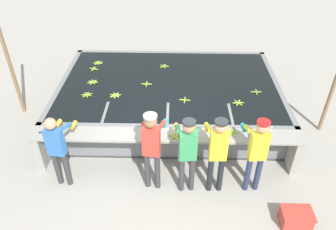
# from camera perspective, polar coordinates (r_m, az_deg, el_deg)

# --- Properties ---
(ground_plane) EXTENTS (80.00, 80.00, 0.00)m
(ground_plane) POSITION_cam_1_polar(r_m,az_deg,el_deg) (7.00, -0.27, -10.18)
(ground_plane) COLOR #A3A099
(ground_plane) RESTS_ON ground
(wash_tank) EXTENTS (5.50, 3.66, 0.88)m
(wash_tank) POSITION_cam_1_polar(r_m,az_deg,el_deg) (8.48, 0.17, 3.04)
(wash_tank) COLOR gray
(wash_tank) RESTS_ON ground
(work_ledge) EXTENTS (5.50, 0.45, 0.88)m
(work_ledge) POSITION_cam_1_polar(r_m,az_deg,el_deg) (6.71, -0.22, -4.94)
(work_ledge) COLOR #9E9E99
(work_ledge) RESTS_ON ground
(worker_0) EXTENTS (0.47, 0.73, 1.63)m
(worker_0) POSITION_cam_1_polar(r_m,az_deg,el_deg) (6.51, -18.75, -5.07)
(worker_0) COLOR #38383D
(worker_0) RESTS_ON ground
(worker_1) EXTENTS (0.47, 0.75, 1.77)m
(worker_1) POSITION_cam_1_polar(r_m,az_deg,el_deg) (6.04, -2.85, -5.10)
(worker_1) COLOR #38383D
(worker_1) RESTS_ON ground
(worker_2) EXTENTS (0.45, 0.74, 1.70)m
(worker_2) POSITION_cam_1_polar(r_m,az_deg,el_deg) (6.02, 3.43, -5.92)
(worker_2) COLOR #38383D
(worker_2) RESTS_ON ground
(worker_3) EXTENTS (0.42, 0.73, 1.71)m
(worker_3) POSITION_cam_1_polar(r_m,az_deg,el_deg) (6.07, 8.68, -5.86)
(worker_3) COLOR #1E2328
(worker_3) RESTS_ON ground
(worker_4) EXTENTS (0.44, 0.73, 1.68)m
(worker_4) POSITION_cam_1_polar(r_m,az_deg,el_deg) (6.24, 15.29, -5.73)
(worker_4) COLOR navy
(worker_4) RESTS_ON ground
(banana_bunch_floating_0) EXTENTS (0.28, 0.28, 0.08)m
(banana_bunch_floating_0) POSITION_cam_1_polar(r_m,az_deg,el_deg) (8.45, -13.00, 5.61)
(banana_bunch_floating_0) COLOR #93BC3D
(banana_bunch_floating_0) RESTS_ON wash_tank
(banana_bunch_floating_1) EXTENTS (0.28, 0.28, 0.08)m
(banana_bunch_floating_1) POSITION_cam_1_polar(r_m,az_deg,el_deg) (7.81, -9.18, 3.40)
(banana_bunch_floating_1) COLOR #9EC642
(banana_bunch_floating_1) RESTS_ON wash_tank
(banana_bunch_floating_2) EXTENTS (0.28, 0.28, 0.08)m
(banana_bunch_floating_2) POSITION_cam_1_polar(r_m,az_deg,el_deg) (7.96, -13.94, 3.43)
(banana_bunch_floating_2) COLOR #7FAD33
(banana_bunch_floating_2) RESTS_ON wash_tank
(banana_bunch_floating_3) EXTENTS (0.28, 0.28, 0.08)m
(banana_bunch_floating_3) POSITION_cam_1_polar(r_m,az_deg,el_deg) (9.36, -12.07, 8.86)
(banana_bunch_floating_3) COLOR #8CB738
(banana_bunch_floating_3) RESTS_ON wash_tank
(banana_bunch_floating_4) EXTENTS (0.28, 0.28, 0.08)m
(banana_bunch_floating_4) POSITION_cam_1_polar(r_m,az_deg,el_deg) (7.55, 2.93, 2.63)
(banana_bunch_floating_4) COLOR #8CB738
(banana_bunch_floating_4) RESTS_ON wash_tank
(banana_bunch_floating_5) EXTENTS (0.28, 0.28, 0.08)m
(banana_bunch_floating_5) POSITION_cam_1_polar(r_m,az_deg,el_deg) (8.17, -3.74, 5.41)
(banana_bunch_floating_5) COLOR #8CB738
(banana_bunch_floating_5) RESTS_ON wash_tank
(banana_bunch_floating_6) EXTENTS (0.28, 0.28, 0.08)m
(banana_bunch_floating_6) POSITION_cam_1_polar(r_m,az_deg,el_deg) (8.12, 15.10, 3.90)
(banana_bunch_floating_6) COLOR #75A333
(banana_bunch_floating_6) RESTS_ON wash_tank
(banana_bunch_floating_7) EXTENTS (0.28, 0.28, 0.08)m
(banana_bunch_floating_7) POSITION_cam_1_polar(r_m,az_deg,el_deg) (9.07, -12.81, 7.84)
(banana_bunch_floating_7) COLOR #8CB738
(banana_bunch_floating_7) RESTS_ON wash_tank
(banana_bunch_floating_8) EXTENTS (0.28, 0.27, 0.08)m
(banana_bunch_floating_8) POSITION_cam_1_polar(r_m,az_deg,el_deg) (7.62, 12.13, 2.09)
(banana_bunch_floating_8) COLOR #8CB738
(banana_bunch_floating_8) RESTS_ON wash_tank
(banana_bunch_floating_9) EXTENTS (0.27, 0.28, 0.08)m
(banana_bunch_floating_9) POSITION_cam_1_polar(r_m,az_deg,el_deg) (8.98, -0.68, 8.48)
(banana_bunch_floating_9) COLOR #7FAD33
(banana_bunch_floating_9) RESTS_ON wash_tank
(banana_bunch_ledge_0) EXTENTS (0.28, 0.27, 0.08)m
(banana_bunch_ledge_0) POSITION_cam_1_polar(r_m,az_deg,el_deg) (6.71, 11.09, -2.95)
(banana_bunch_ledge_0) COLOR #8CB738
(banana_bunch_ledge_0) RESTS_ON work_ledge
(banana_bunch_ledge_1) EXTENTS (0.28, 0.28, 0.08)m
(banana_bunch_ledge_1) POSITION_cam_1_polar(r_m,az_deg,el_deg) (6.50, 1.29, -3.66)
(banana_bunch_ledge_1) COLOR #9EC642
(banana_bunch_ledge_1) RESTS_ON work_ledge
(knife_0) EXTENTS (0.15, 0.34, 0.02)m
(knife_0) POSITION_cam_1_polar(r_m,az_deg,el_deg) (6.90, 17.44, -2.97)
(knife_0) COLOR silver
(knife_0) RESTS_ON work_ledge
(knife_1) EXTENTS (0.33, 0.18, 0.02)m
(knife_1) POSITION_cam_1_polar(r_m,az_deg,el_deg) (7.08, -20.61, -2.65)
(knife_1) COLOR silver
(knife_1) RESTS_ON work_ledge
(crate) EXTENTS (0.55, 0.39, 0.32)m
(crate) POSITION_cam_1_polar(r_m,az_deg,el_deg) (6.49, 21.39, -16.37)
(crate) COLOR #B73D33
(crate) RESTS_ON ground
(support_post_left) EXTENTS (0.09, 0.09, 3.20)m
(support_post_left) POSITION_cam_1_polar(r_m,az_deg,el_deg) (8.81, -26.20, 9.18)
(support_post_left) COLOR #846647
(support_post_left) RESTS_ON ground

